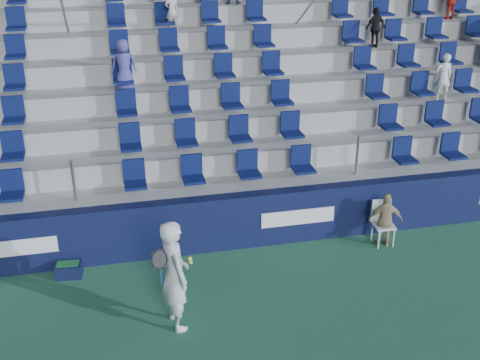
# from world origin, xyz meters

# --- Properties ---
(ground) EXTENTS (70.00, 70.00, 0.00)m
(ground) POSITION_xyz_m (0.00, 0.00, 0.00)
(ground) COLOR #2C6845
(ground) RESTS_ON ground
(sponsor_wall) EXTENTS (24.00, 0.32, 1.20)m
(sponsor_wall) POSITION_xyz_m (0.00, 3.15, 0.60)
(sponsor_wall) COLOR #0F153A
(sponsor_wall) RESTS_ON ground
(grandstand) EXTENTS (24.00, 8.17, 6.63)m
(grandstand) POSITION_xyz_m (0.00, 8.24, 2.13)
(grandstand) COLOR #AAAAA4
(grandstand) RESTS_ON ground
(tennis_player) EXTENTS (0.72, 0.82, 2.01)m
(tennis_player) POSITION_xyz_m (-1.37, 0.80, 1.01)
(tennis_player) COLOR silver
(tennis_player) RESTS_ON ground
(line_judge_chair) EXTENTS (0.45, 0.46, 0.97)m
(line_judge_chair) POSITION_xyz_m (3.27, 2.65, 0.55)
(line_judge_chair) COLOR white
(line_judge_chair) RESTS_ON ground
(line_judge) EXTENTS (0.76, 0.50, 1.20)m
(line_judge) POSITION_xyz_m (3.27, 2.50, 0.60)
(line_judge) COLOR tan
(line_judge) RESTS_ON ground
(ball_bin) EXTENTS (0.54, 0.39, 0.29)m
(ball_bin) POSITION_xyz_m (-3.24, 2.75, 0.16)
(ball_bin) COLOR #0E1334
(ball_bin) RESTS_ON ground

